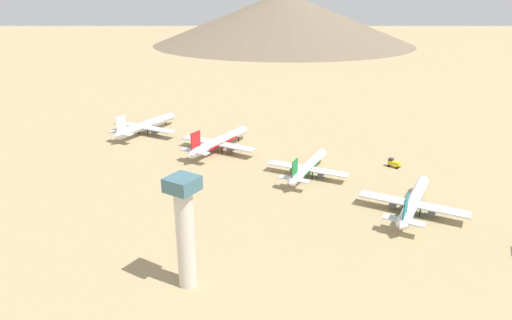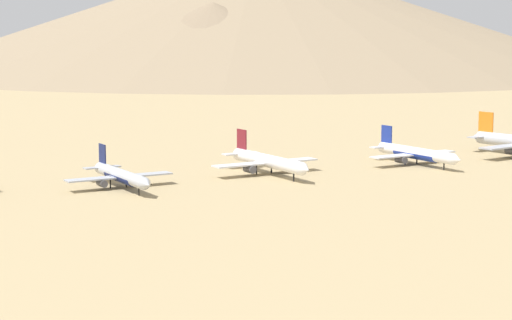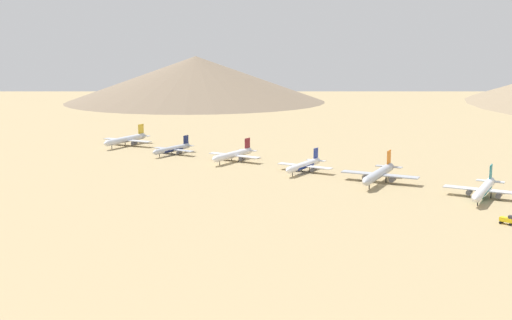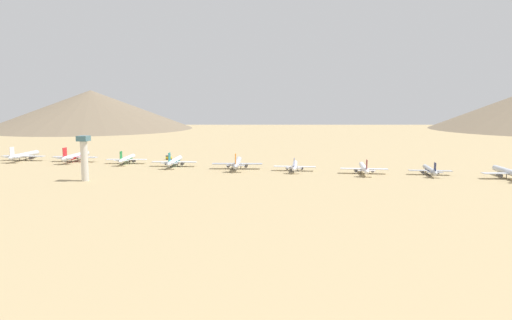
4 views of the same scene
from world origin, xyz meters
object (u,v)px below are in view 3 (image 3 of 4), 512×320
(parked_jet_4, at_px, (379,174))
(parked_jet_0, at_px, (126,139))
(parked_jet_3, at_px, (304,165))
(service_truck, at_px, (507,219))
(parked_jet_1, at_px, (172,149))
(parked_jet_2, at_px, (233,155))
(parked_jet_5, at_px, (484,189))

(parked_jet_4, bearing_deg, parked_jet_0, -95.96)
(parked_jet_3, height_order, parked_jet_4, parked_jet_4)
(parked_jet_3, xyz_separation_m, service_truck, (50.66, 119.19, -1.82))
(parked_jet_0, height_order, parked_jet_1, parked_jet_0)
(parked_jet_2, distance_m, service_truck, 181.11)
(parked_jet_1, bearing_deg, parked_jet_0, -101.62)
(parked_jet_2, bearing_deg, parked_jet_3, 82.90)
(parked_jet_2, distance_m, parked_jet_5, 154.21)
(parked_jet_0, height_order, parked_jet_4, parked_jet_4)
(parked_jet_5, bearing_deg, service_truck, 24.91)
(parked_jet_4, height_order, parked_jet_5, parked_jet_4)
(parked_jet_3, xyz_separation_m, parked_jet_5, (10.67, 100.62, 0.53))
(parked_jet_0, bearing_deg, parked_jet_3, 83.77)
(parked_jet_2, relative_size, parked_jet_5, 0.94)
(parked_jet_4, distance_m, parked_jet_5, 54.65)
(parked_jet_1, xyz_separation_m, service_truck, (56.70, 219.82, -1.59))
(parked_jet_1, distance_m, service_truck, 227.03)
(parked_jet_2, xyz_separation_m, service_truck, (57.22, 171.82, -2.15))
(parked_jet_0, relative_size, parked_jet_2, 1.09)
(parked_jet_1, xyz_separation_m, parked_jet_2, (-0.52, 48.01, 0.55))
(parked_jet_0, relative_size, parked_jet_1, 1.25)
(service_truck, bearing_deg, parked_jet_4, -122.57)
(parked_jet_2, distance_m, parked_jet_4, 99.57)
(parked_jet_1, relative_size, parked_jet_3, 0.94)
(parked_jet_3, relative_size, parked_jet_4, 0.81)
(parked_jet_3, xyz_separation_m, parked_jet_4, (4.14, 46.36, 0.96))
(parked_jet_5, bearing_deg, parked_jet_0, -96.16)
(parked_jet_0, bearing_deg, parked_jet_2, 84.23)
(parked_jet_0, xyz_separation_m, parked_jet_5, (27.25, 252.54, -0.18))
(parked_jet_0, distance_m, parked_jet_1, 52.37)
(parked_jet_0, bearing_deg, parked_jet_4, 84.04)
(parked_jet_1, xyz_separation_m, parked_jet_4, (10.17, 146.99, 1.19))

